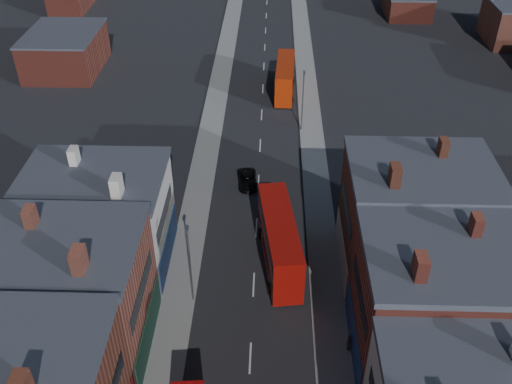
# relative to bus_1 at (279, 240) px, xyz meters

# --- Properties ---
(pavement_west) EXTENTS (3.00, 200.00, 0.12)m
(pavement_west) POSITION_rel_bus_1_xyz_m (-8.75, 15.00, -2.66)
(pavement_west) COLOR gray
(pavement_west) RESTS_ON ground
(pavement_east) EXTENTS (3.00, 200.00, 0.12)m
(pavement_east) POSITION_rel_bus_1_xyz_m (4.25, 15.00, -2.66)
(pavement_east) COLOR gray
(pavement_east) RESTS_ON ground
(lamp_post_2) EXTENTS (0.25, 0.70, 8.12)m
(lamp_post_2) POSITION_rel_bus_1_xyz_m (-7.45, -5.00, 1.99)
(lamp_post_2) COLOR slate
(lamp_post_2) RESTS_ON ground
(lamp_post_3) EXTENTS (0.25, 0.70, 8.12)m
(lamp_post_3) POSITION_rel_bus_1_xyz_m (2.95, 25.00, 1.99)
(lamp_post_3) COLOR slate
(lamp_post_3) RESTS_ON ground
(bus_1) EXTENTS (4.20, 11.92, 5.04)m
(bus_1) POSITION_rel_bus_1_xyz_m (0.00, 0.00, 0.00)
(bus_1) COLOR #A90F09
(bus_1) RESTS_ON ground
(bus_2) EXTENTS (3.07, 10.74, 4.59)m
(bus_2) POSITION_rel_bus_1_xyz_m (0.91, 35.64, -0.24)
(bus_2) COLOR #A22307
(bus_2) RESTS_ON ground
(car_2) EXTENTS (2.47, 4.56, 1.21)m
(car_2) POSITION_rel_bus_1_xyz_m (-3.45, 12.63, -2.11)
(car_2) COLOR black
(car_2) RESTS_ON ground
(car_3) EXTENTS (2.19, 4.41, 1.23)m
(car_3) POSITION_rel_bus_1_xyz_m (-1.05, 8.04, -2.10)
(car_3) COLOR white
(car_3) RESTS_ON ground
(ped_3) EXTENTS (0.62, 1.03, 1.63)m
(ped_3) POSITION_rel_bus_1_xyz_m (5.45, -9.98, -1.78)
(ped_3) COLOR #625C54
(ped_3) RESTS_ON pavement_east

